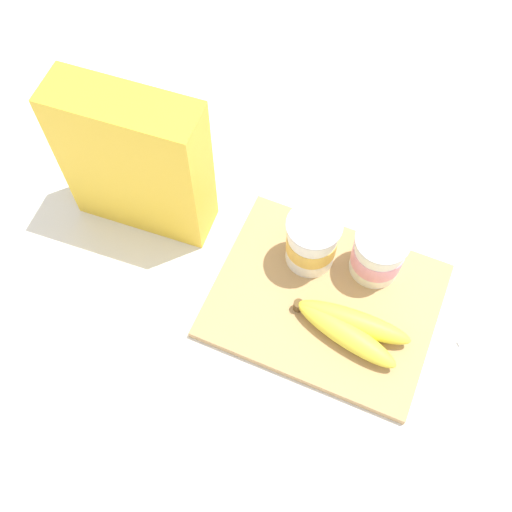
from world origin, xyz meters
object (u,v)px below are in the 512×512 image
(cereal_box, at_px, (136,163))
(yogurt_cup_front, at_px, (312,241))
(cutting_board, at_px, (324,300))
(banana_bunch, at_px, (350,328))
(yogurt_cup_back, at_px, (378,254))

(cereal_box, xyz_separation_m, yogurt_cup_front, (0.26, 0.01, -0.06))
(cereal_box, relative_size, yogurt_cup_front, 2.69)
(cutting_board, distance_m, banana_bunch, 0.06)
(cereal_box, bearing_deg, banana_bunch, 164.03)
(cereal_box, bearing_deg, cutting_board, 168.69)
(yogurt_cup_back, bearing_deg, yogurt_cup_front, -167.24)
(banana_bunch, bearing_deg, yogurt_cup_back, 89.60)
(cutting_board, xyz_separation_m, cereal_box, (-0.30, 0.04, 0.12))
(cereal_box, xyz_separation_m, yogurt_cup_back, (0.35, 0.04, -0.07))
(cutting_board, relative_size, cereal_box, 1.25)
(yogurt_cup_front, bearing_deg, cutting_board, -50.78)
(yogurt_cup_front, bearing_deg, banana_bunch, -44.57)
(yogurt_cup_front, relative_size, yogurt_cup_back, 1.14)
(cereal_box, height_order, banana_bunch, cereal_box)
(cutting_board, xyz_separation_m, yogurt_cup_back, (0.05, 0.08, 0.05))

